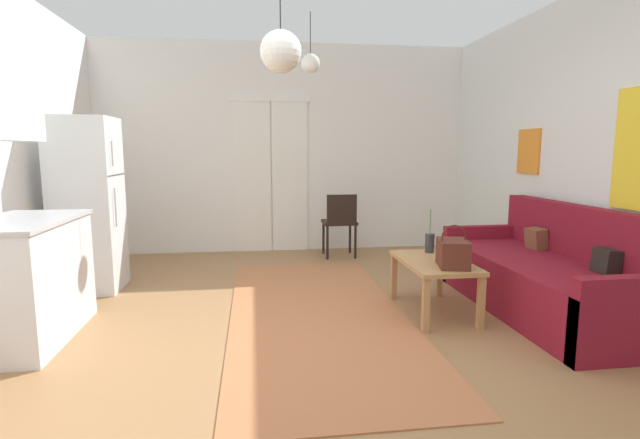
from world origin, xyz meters
The scene contains 12 objects.
ground_plane centered at (0.00, 0.00, -0.05)m, with size 5.50×7.27×0.10m, color #996D44.
wall_back centered at (-0.01, 3.38, 1.37)m, with size 5.10×0.13×2.77m.
area_rug centered at (0.08, 0.68, 0.01)m, with size 1.44×3.47×0.01m, color #B26B42.
couch centered at (2.05, 0.49, 0.28)m, with size 0.87×2.14×0.90m.
coffee_table centered at (1.06, 0.59, 0.39)m, with size 0.52×0.91×0.45m.
bamboo_vase centered at (1.13, 0.89, 0.54)m, with size 0.08×0.08×0.39m.
handbag centered at (1.12, 0.36, 0.56)m, with size 0.29×0.36×0.34m.
refrigerator centered at (-2.03, 1.72, 0.84)m, with size 0.59×0.59×1.68m.
kitchen_counter centered at (-2.11, 0.44, 0.77)m, with size 0.62×1.13×2.04m.
accent_chair centered at (0.65, 2.78, 0.48)m, with size 0.42×0.40×0.82m.
pendant_lamp_near centered at (-0.25, -0.05, 1.98)m, with size 0.26×0.26×0.93m.
pendant_lamp_far centered at (0.17, 1.93, 2.26)m, with size 0.20×0.20×0.61m.
Camera 1 is at (-0.43, -3.13, 1.37)m, focal length 26.67 mm.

